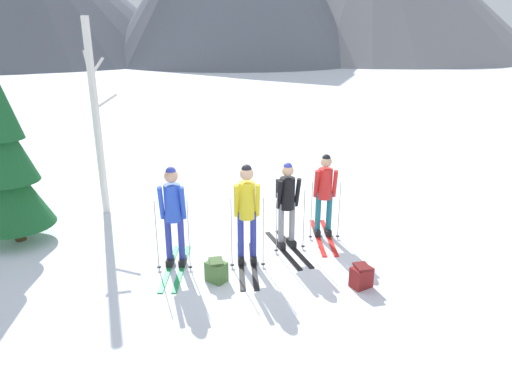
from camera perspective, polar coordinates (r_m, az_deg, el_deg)
The scene contains 9 objects.
ground_plane at distance 8.80m, azimuth 0.07°, elevation -7.37°, with size 400.00×400.00×0.00m, color white.
skier_in_blue at distance 8.06m, azimuth -10.02°, elevation -2.48°, with size 0.67×1.71×1.81m.
skier_in_yellow at distance 8.03m, azimuth -1.13°, elevation -2.00°, with size 0.60×1.75×1.82m.
skier_in_black at distance 8.67m, azimuth 3.76°, elevation -1.10°, with size 0.61×1.70×1.67m.
skier_in_red at distance 9.25m, azimuth 8.31°, elevation 0.12°, with size 0.63×1.73×1.69m.
pine_tree_near at distance 9.91m, azimuth -27.97°, elevation 3.10°, with size 1.42×1.42×3.43m.
birch_tree_tall at distance 10.65m, azimuth -18.80°, elevation 8.48°, with size 0.66×0.57×4.18m.
backpack_on_snow_front at distance 7.84m, azimuth -4.83°, elevation -9.51°, with size 0.39×0.40×0.38m.
backpack_on_snow_beside at distance 7.84m, azimuth 12.67°, elevation -9.95°, with size 0.38×0.33×0.38m.
Camera 1 is at (-1.73, -7.67, 3.97)m, focal length 32.96 mm.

